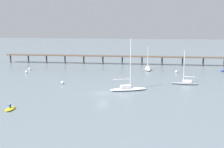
% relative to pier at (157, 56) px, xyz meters
% --- Properties ---
extents(ground_plane, '(400.00, 400.00, 0.00)m').
position_rel_pier_xyz_m(ground_plane, '(-12.20, -42.37, -3.37)').
color(ground_plane, slate).
extents(pier, '(85.51, 3.59, 6.25)m').
position_rel_pier_xyz_m(pier, '(0.00, 0.00, 0.00)').
color(pier, brown).
rests_on(pier, ground_plane).
extents(sailboat_white, '(8.60, 4.72, 11.35)m').
position_rel_pier_xyz_m(sailboat_white, '(-7.06, -39.24, -2.72)').
color(sailboat_white, white).
rests_on(sailboat_white, ground_plane).
extents(sailboat_cream, '(2.47, 6.31, 7.44)m').
position_rel_pier_xyz_m(sailboat_cream, '(-3.08, -10.95, -2.82)').
color(sailboat_cream, beige).
rests_on(sailboat_cream, ground_plane).
extents(sailboat_gray, '(6.65, 2.58, 8.11)m').
position_rel_pier_xyz_m(sailboat_gray, '(6.17, -30.86, -2.84)').
color(sailboat_gray, gray).
rests_on(sailboat_gray, ground_plane).
extents(dinghy_yellow, '(1.46, 2.98, 1.14)m').
position_rel_pier_xyz_m(dinghy_yellow, '(-26.09, -56.05, -3.16)').
color(dinghy_yellow, yellow).
rests_on(dinghy_yellow, ground_plane).
extents(mooring_buoy_outer, '(0.77, 0.77, 0.77)m').
position_rel_pier_xyz_m(mooring_buoy_outer, '(-39.79, -16.09, -2.98)').
color(mooring_buoy_outer, silver).
rests_on(mooring_buoy_outer, ground_plane).
extents(mooring_buoy_far, '(0.78, 0.78, 0.78)m').
position_rel_pier_xyz_m(mooring_buoy_far, '(5.32, -15.35, -2.97)').
color(mooring_buoy_far, silver).
rests_on(mooring_buoy_far, ground_plane).
extents(mooring_buoy_mid, '(0.75, 0.75, 0.75)m').
position_rel_pier_xyz_m(mooring_buoy_mid, '(-23.45, -34.60, -2.99)').
color(mooring_buoy_mid, silver).
rests_on(mooring_buoy_mid, ground_plane).
extents(mooring_buoy_near, '(0.82, 0.82, 0.82)m').
position_rel_pier_xyz_m(mooring_buoy_near, '(-38.46, -21.40, -2.95)').
color(mooring_buoy_near, silver).
rests_on(mooring_buoy_near, ground_plane).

